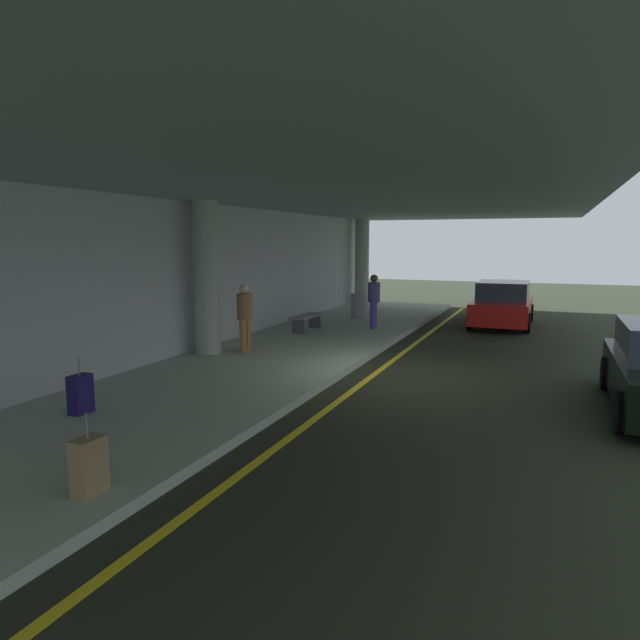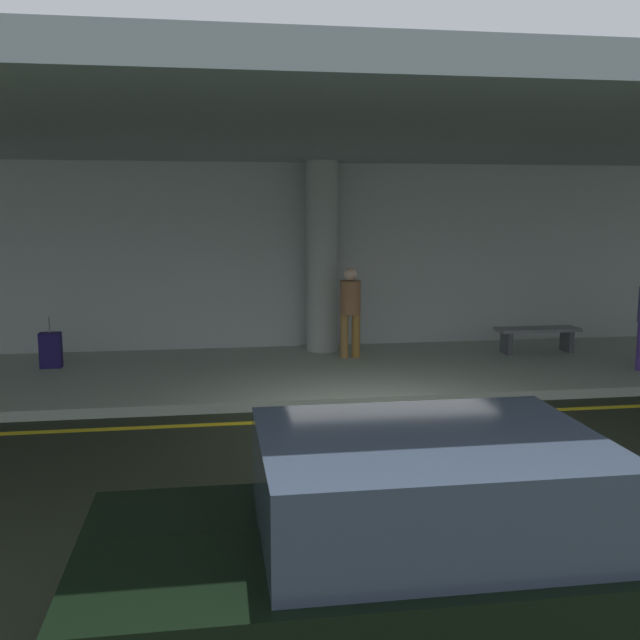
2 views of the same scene
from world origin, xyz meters
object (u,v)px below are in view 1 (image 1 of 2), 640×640
object	(u,v)px
suitcase_upright_primary	(89,466)
traveler_with_luggage	(245,313)
support_column_left_mid	(362,261)
car_red	(502,305)
person_waiting_for_ride	(374,298)
suitcase_upright_secondary	(80,394)
support_column_far_left	(207,278)
bench_metal	(307,319)
trash_bin_steel	(359,306)

from	to	relation	value
suitcase_upright_primary	traveler_with_luggage	bearing A→B (deg)	4.91
support_column_left_mid	car_red	xyz separation A→B (m)	(-3.58, -6.17, -1.26)
person_waiting_for_ride	suitcase_upright_secondary	xyz separation A→B (m)	(-10.17, 1.72, -0.65)
person_waiting_for_ride	suitcase_upright_primary	distance (m)	12.36
car_red	support_column_left_mid	bearing A→B (deg)	-124.03
support_column_left_mid	person_waiting_for_ride	bearing A→B (deg)	-158.98
support_column_far_left	bench_metal	size ratio (longest dim) A/B	2.28
car_red	suitcase_upright_secondary	size ratio (longest dim) A/B	4.56
suitcase_upright_secondary	trash_bin_steel	xyz separation A→B (m)	(12.43, -0.49, 0.11)
support_column_far_left	bench_metal	world-z (taller)	support_column_far_left
support_column_far_left	car_red	distance (m)	10.51
support_column_left_mid	trash_bin_steel	size ratio (longest dim) A/B	4.29
traveler_with_luggage	bench_metal	world-z (taller)	traveler_with_luggage
suitcase_upright_primary	bench_metal	bearing A→B (deg)	-0.91
car_red	suitcase_upright_secondary	world-z (taller)	car_red
traveler_with_luggage	suitcase_upright_primary	world-z (taller)	traveler_with_luggage
car_red	bench_metal	distance (m)	6.87
suitcase_upright_secondary	traveler_with_luggage	bearing A→B (deg)	10.25
support_column_left_mid	traveler_with_luggage	world-z (taller)	support_column_left_mid
support_column_far_left	person_waiting_for_ride	size ratio (longest dim) A/B	2.17
car_red	trash_bin_steel	distance (m)	4.90
support_column_far_left	suitcase_upright_secondary	world-z (taller)	support_column_far_left
person_waiting_for_ride	trash_bin_steel	world-z (taller)	person_waiting_for_ride
car_red	bench_metal	world-z (taller)	car_red
car_red	support_column_far_left	bearing A→B (deg)	-40.14
suitcase_upright_secondary	trash_bin_steel	size ratio (longest dim) A/B	1.06
suitcase_upright_secondary	trash_bin_steel	distance (m)	12.44
support_column_left_mid	traveler_with_luggage	size ratio (longest dim) A/B	2.17
car_red	bench_metal	size ratio (longest dim) A/B	2.56
suitcase_upright_secondary	bench_metal	xyz separation A→B (m)	(9.00, 0.03, 0.04)
person_waiting_for_ride	trash_bin_steel	size ratio (longest dim) A/B	1.98
bench_metal	suitcase_upright_primary	bearing A→B (deg)	-168.29
bench_metal	trash_bin_steel	world-z (taller)	trash_bin_steel
person_waiting_for_ride	trash_bin_steel	xyz separation A→B (m)	(2.26, 1.23, -0.54)
car_red	bench_metal	bearing A→B (deg)	-54.73
support_column_left_mid	person_waiting_for_ride	size ratio (longest dim) A/B	2.17
person_waiting_for_ride	suitcase_upright_secondary	world-z (taller)	person_waiting_for_ride
support_column_left_mid	bench_metal	bearing A→B (deg)	-173.92
support_column_left_mid	suitcase_upright_secondary	xyz separation A→B (m)	(-16.93, -0.87, -1.51)
bench_metal	suitcase_upright_secondary	bearing A→B (deg)	-179.82
person_waiting_for_ride	bench_metal	size ratio (longest dim) A/B	1.05
support_column_far_left	suitcase_upright_secondary	size ratio (longest dim) A/B	4.06
support_column_left_mid	suitcase_upright_primary	xyz separation A→B (m)	(-19.08, -3.16, -1.51)
traveler_with_luggage	bench_metal	xyz separation A→B (m)	(3.67, -0.05, -0.61)
car_red	trash_bin_steel	bearing A→B (deg)	-83.16
support_column_far_left	trash_bin_steel	xyz separation A→B (m)	(7.50, -1.36, -1.40)
car_red	person_waiting_for_ride	distance (m)	4.79
support_column_left_mid	bench_metal	distance (m)	8.10
suitcase_upright_secondary	suitcase_upright_primary	bearing A→B (deg)	-123.96
support_column_far_left	suitcase_upright_secondary	distance (m)	5.23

